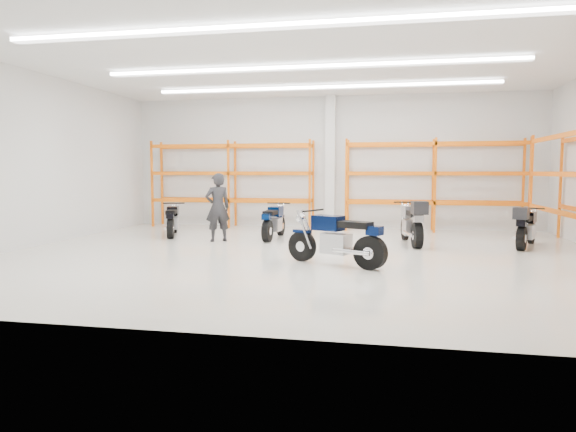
% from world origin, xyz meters
% --- Properties ---
extents(ground, '(14.00, 14.00, 0.00)m').
position_xyz_m(ground, '(0.00, 0.00, 0.00)').
color(ground, beige).
rests_on(ground, ground).
extents(room_shell, '(14.02, 12.02, 4.51)m').
position_xyz_m(room_shell, '(0.00, 0.03, 3.28)').
color(room_shell, silver).
rests_on(room_shell, ground).
extents(motorcycle_main, '(2.16, 1.17, 1.13)m').
position_xyz_m(motorcycle_main, '(0.98, -1.26, 0.53)').
color(motorcycle_main, black).
rests_on(motorcycle_main, ground).
extents(motorcycle_back_a, '(0.86, 1.92, 0.97)m').
position_xyz_m(motorcycle_back_a, '(-4.40, 2.65, 0.46)').
color(motorcycle_back_a, black).
rests_on(motorcycle_back_a, ground).
extents(motorcycle_back_b, '(0.69, 2.07, 1.02)m').
position_xyz_m(motorcycle_back_b, '(-1.27, 2.57, 0.48)').
color(motorcycle_back_b, black).
rests_on(motorcycle_back_b, ground).
extents(motorcycle_back_c, '(0.82, 2.35, 1.21)m').
position_xyz_m(motorcycle_back_c, '(2.59, 2.08, 0.58)').
color(motorcycle_back_c, black).
rests_on(motorcycle_back_c, ground).
extents(motorcycle_back_d, '(1.07, 2.01, 1.08)m').
position_xyz_m(motorcycle_back_d, '(5.39, 2.12, 0.52)').
color(motorcycle_back_d, black).
rests_on(motorcycle_back_d, ground).
extents(standing_man, '(0.82, 0.76, 1.89)m').
position_xyz_m(standing_man, '(-2.68, 1.81, 0.95)').
color(standing_man, black).
rests_on(standing_man, ground).
extents(structural_column, '(0.32, 0.32, 4.50)m').
position_xyz_m(structural_column, '(0.00, 5.82, 2.25)').
color(structural_column, white).
rests_on(structural_column, ground).
extents(pallet_racking_back_left, '(5.67, 0.87, 3.00)m').
position_xyz_m(pallet_racking_back_left, '(-3.40, 5.48, 1.79)').
color(pallet_racking_back_left, orange).
rests_on(pallet_racking_back_left, ground).
extents(pallet_racking_back_right, '(5.67, 0.87, 3.00)m').
position_xyz_m(pallet_racking_back_right, '(3.40, 5.48, 1.79)').
color(pallet_racking_back_right, orange).
rests_on(pallet_racking_back_right, ground).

